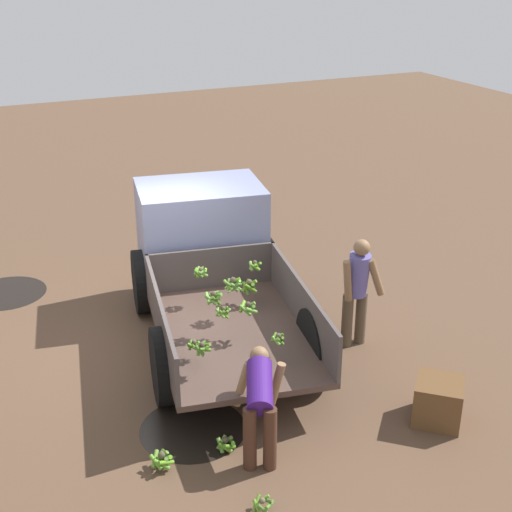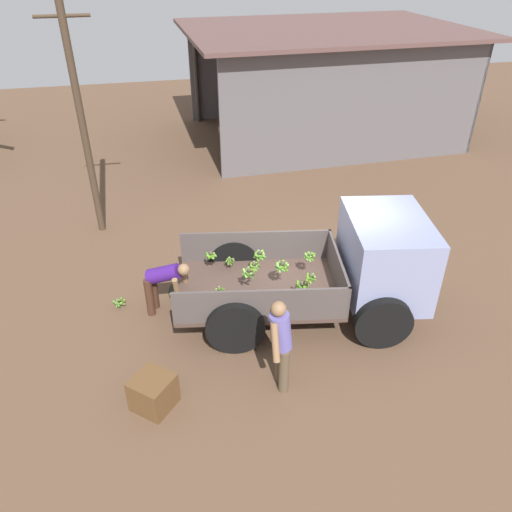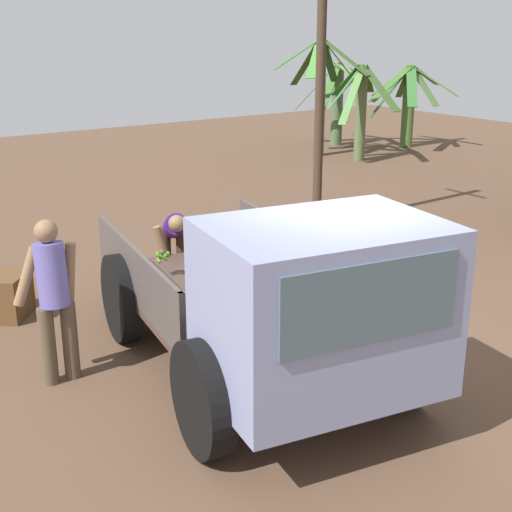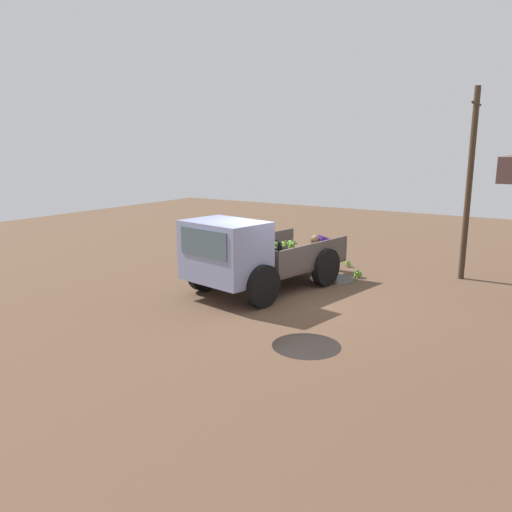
% 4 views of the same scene
% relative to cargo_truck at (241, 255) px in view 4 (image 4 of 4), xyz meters
% --- Properties ---
extents(ground, '(36.00, 36.00, 0.00)m').
position_rel_cargo_truck_xyz_m(ground, '(-0.40, 0.97, -1.02)').
color(ground, brown).
extents(mud_patch_0, '(1.28, 1.28, 0.01)m').
position_rel_cargo_truck_xyz_m(mud_patch_0, '(2.01, 2.83, -1.02)').
color(mud_patch_0, black).
rests_on(mud_patch_0, ground).
extents(mud_patch_1, '(1.27, 1.27, 0.01)m').
position_rel_cargo_truck_xyz_m(mud_patch_1, '(-2.69, 1.25, -1.02)').
color(mud_patch_1, black).
rests_on(mud_patch_1, ground).
extents(cargo_truck, '(4.68, 2.81, 1.92)m').
position_rel_cargo_truck_xyz_m(cargo_truck, '(0.00, 0.00, 0.00)').
color(cargo_truck, '#4E3A31').
rests_on(cargo_truck, ground).
extents(utility_pole, '(1.06, 0.16, 5.17)m').
position_rel_cargo_truck_xyz_m(utility_pole, '(-4.69, 4.26, 1.64)').
color(utility_pole, '#413123').
rests_on(utility_pole, ground).
extents(person_foreground_visitor, '(0.38, 0.64, 1.66)m').
position_rel_cargo_truck_xyz_m(person_foreground_visitor, '(-1.81, -1.55, -0.10)').
color(person_foreground_visitor, brown).
rests_on(person_foreground_visitor, ground).
extents(person_worker_loading, '(0.87, 0.74, 1.13)m').
position_rel_cargo_truck_xyz_m(person_worker_loading, '(-3.40, 0.69, -0.31)').
color(person_worker_loading, '#45291C').
rests_on(person_worker_loading, ground).
extents(banana_bunch_on_ground_0, '(0.27, 0.26, 0.22)m').
position_rel_cargo_truck_xyz_m(banana_bunch_on_ground_0, '(-3.21, 1.79, -0.90)').
color(banana_bunch_on_ground_0, '#47402E').
rests_on(banana_bunch_on_ground_0, ground).
extents(banana_bunch_on_ground_1, '(0.25, 0.25, 0.19)m').
position_rel_cargo_truck_xyz_m(banana_bunch_on_ground_1, '(-4.27, 1.06, -0.91)').
color(banana_bunch_on_ground_1, brown).
rests_on(banana_bunch_on_ground_1, ground).
extents(banana_bunch_on_ground_2, '(0.23, 0.23, 0.18)m').
position_rel_cargo_truck_xyz_m(banana_bunch_on_ground_2, '(-3.21, 1.03, -0.93)').
color(banana_bunch_on_ground_2, brown).
rests_on(banana_bunch_on_ground_2, ground).
extents(wooden_crate_0, '(0.79, 0.79, 0.54)m').
position_rel_cargo_truck_xyz_m(wooden_crate_0, '(-3.75, -1.51, -0.75)').
color(wooden_crate_0, brown).
rests_on(wooden_crate_0, ground).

